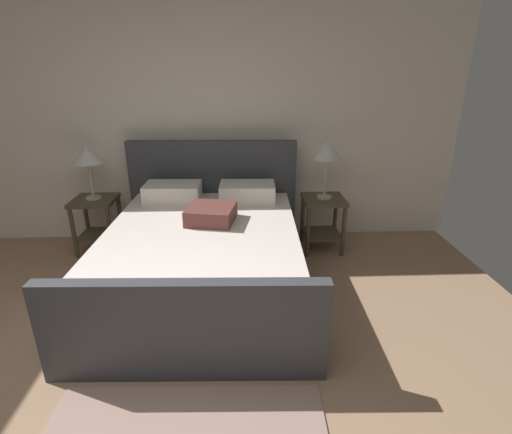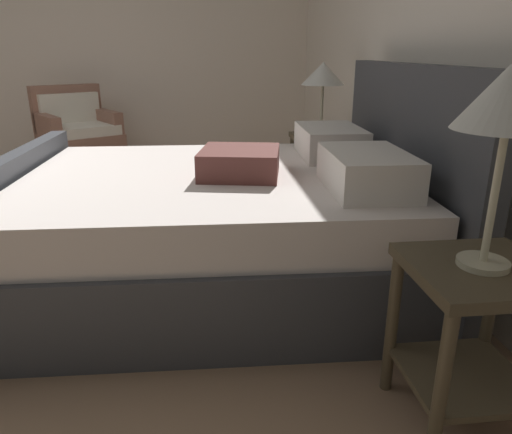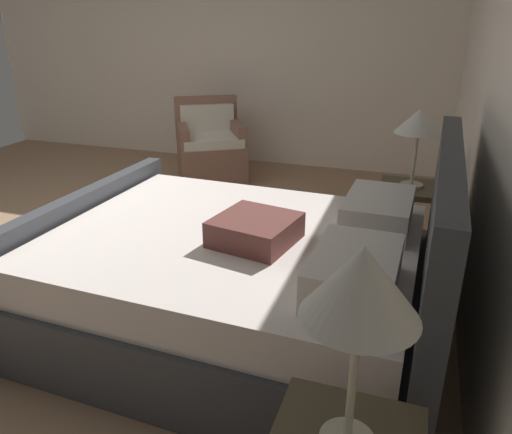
# 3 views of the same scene
# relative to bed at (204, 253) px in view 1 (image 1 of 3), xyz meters

# --- Properties ---
(wall_back) EXTENTS (6.43, 0.12, 2.80)m
(wall_back) POSITION_rel_bed_xyz_m (-0.40, 1.26, 1.05)
(wall_back) COLOR white
(wall_back) RESTS_ON ground
(bed) EXTENTS (1.89, 2.28, 1.18)m
(bed) POSITION_rel_bed_xyz_m (0.00, 0.00, 0.00)
(bed) COLOR #3A3D42
(bed) RESTS_ON ground
(nightstand_right) EXTENTS (0.44, 0.44, 0.60)m
(nightstand_right) POSITION_rel_bed_xyz_m (1.23, 0.77, 0.06)
(nightstand_right) COLOR #493E2C
(nightstand_right) RESTS_ON ground
(table_lamp_right) EXTENTS (0.31, 0.31, 0.63)m
(table_lamp_right) POSITION_rel_bed_xyz_m (1.23, 0.77, 0.76)
(table_lamp_right) COLOR #B7B293
(table_lamp_right) RESTS_ON nightstand_right
(nightstand_left) EXTENTS (0.44, 0.44, 0.60)m
(nightstand_left) POSITION_rel_bed_xyz_m (-1.23, 0.84, 0.06)
(nightstand_left) COLOR #493E2C
(nightstand_left) RESTS_ON ground
(table_lamp_left) EXTENTS (0.33, 0.33, 0.56)m
(table_lamp_left) POSITION_rel_bed_xyz_m (-1.23, 0.84, 0.71)
(table_lamp_left) COLOR #B7B293
(table_lamp_left) RESTS_ON nightstand_left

